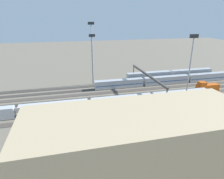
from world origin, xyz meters
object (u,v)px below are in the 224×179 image
Objects in this scene: train_on_track_1 at (166,80)px; light_mast_1 at (190,64)px; light_mast_2 at (92,46)px; maintenance_shed at (139,140)px; train_on_track_6 at (123,107)px; light_mast_0 at (93,53)px; train_on_track_5 at (90,104)px; signal_gantry at (147,77)px; train_on_track_0 at (170,75)px; train_on_track_4 at (207,88)px.

train_on_track_1 is 2.71× the size of light_mast_1.
maintenance_shed is at bearing 91.45° from light_mast_2.
light_mast_0 reaches higher than train_on_track_6.
train_on_track_5 is 2.73× the size of signal_gantry.
train_on_track_5 is at bearing -13.20° from light_mast_1.
train_on_track_0 is 1.35× the size of signal_gantry.
train_on_track_4 is at bearing 127.54° from train_on_track_1.
light_mast_1 is (-33.19, 7.78, 14.82)m from train_on_track_5.
maintenance_shed reaches higher than train_on_track_5.
train_on_track_1 is 2.98× the size of light_mast_0.
train_on_track_0 is 52.05m from train_on_track_5.
train_on_track_6 is 26.42m from maintenance_shed.
train_on_track_6 is 1.79× the size of light_mast_1.
light_mast_2 reaches higher than train_on_track_1.
train_on_track_5 is 52.44m from train_on_track_4.
light_mast_2 is (35.29, -8.00, 16.45)m from train_on_track_1.
train_on_track_6 is 1.61× the size of light_mast_2.
train_on_track_0 is 4.72× the size of train_on_track_4.
maintenance_shed is (26.32, 22.91, -10.34)m from light_mast_1.
train_on_track_6 is at bearing 13.66° from train_on_track_4.
train_on_track_5 is 32.90m from light_mast_2.
train_on_track_0 is at bearing -139.07° from train_on_track_6.
maintenance_shed is at bearing 56.31° from train_on_track_1.
train_on_track_1 is at bearing -153.82° from train_on_track_5.
signal_gantry reaches higher than train_on_track_4.
train_on_track_6 is 0.49× the size of train_on_track_5.
signal_gantry reaches higher than train_on_track_6.
maintenance_shed is at bearing 102.62° from train_on_track_5.
train_on_track_1 is at bearing -123.69° from maintenance_shed.
light_mast_1 is (-27.58, 35.58, 1.28)m from light_mast_0.
train_on_track_6 is 21.95m from signal_gantry.
signal_gantry is (7.15, -17.78, -9.19)m from light_mast_1.
train_on_track_5 is 9.56× the size of train_on_track_4.
light_mast_2 is at bearing -12.77° from train_on_track_1.
maintenance_shed is (38.78, 55.70, 3.91)m from train_on_track_0.
train_on_track_5 is at bearing -77.38° from maintenance_shed.
light_mast_0 is 0.69× the size of signal_gantry.
signal_gantry is 45.00m from maintenance_shed.
signal_gantry is (14.63, 10.00, 5.66)m from train_on_track_1.
light_mast_0 is 45.04m from light_mast_1.
light_mast_2 is 59.91m from maintenance_shed.
signal_gantry reaches higher than train_on_track_0.
signal_gantry is at bearing -68.10° from light_mast_1.
train_on_track_0 is at bearing -142.58° from signal_gantry.
light_mast_1 is 36.40m from maintenance_shed.
train_on_track_6 is 0.66× the size of train_on_track_1.
train_on_track_1 is 32.38m from light_mast_1.
train_on_track_4 is (-52.20, -5.00, 0.14)m from train_on_track_5.
train_on_track_5 is 1.95× the size of maintenance_shed.
signal_gantry is at bearing -115.22° from maintenance_shed.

